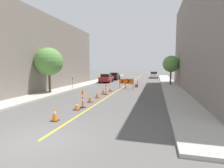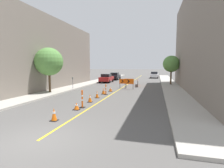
% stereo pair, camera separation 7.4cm
% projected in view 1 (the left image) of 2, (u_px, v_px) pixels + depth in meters
% --- Properties ---
extents(ground_plane, '(300.00, 300.00, 0.00)m').
position_uv_depth(ground_plane, '(38.00, 141.00, 7.11)').
color(ground_plane, '#565451').
extents(lane_stripe, '(0.12, 49.82, 0.01)m').
position_uv_depth(lane_stripe, '(129.00, 83.00, 31.13)').
color(lane_stripe, gold).
rests_on(lane_stripe, ground_plane).
extents(sidewalk_left, '(2.48, 49.82, 0.16)m').
position_uv_depth(sidewalk_left, '(94.00, 82.00, 32.75)').
color(sidewalk_left, '#ADA89E').
rests_on(sidewalk_left, ground_plane).
extents(sidewalk_right, '(2.48, 49.82, 0.16)m').
position_uv_depth(sidewalk_right, '(169.00, 83.00, 29.49)').
color(sidewalk_right, '#ADA89E').
rests_on(sidewalk_right, ground_plane).
extents(building_facade_left, '(6.00, 22.89, 9.10)m').
position_uv_depth(building_facade_left, '(36.00, 54.00, 23.13)').
color(building_facade_left, slate).
rests_on(building_facade_left, ground_plane).
extents(building_facade_right, '(6.00, 25.02, 12.12)m').
position_uv_depth(building_facade_right, '(217.00, 38.00, 19.03)').
color(building_facade_right, slate).
rests_on(building_facade_right, ground_plane).
extents(traffic_cone_nearest, '(0.39, 0.39, 0.73)m').
position_uv_depth(traffic_cone_nearest, '(55.00, 115.00, 9.68)').
color(traffic_cone_nearest, black).
rests_on(traffic_cone_nearest, ground_plane).
extents(traffic_cone_second, '(0.45, 0.45, 0.51)m').
position_uv_depth(traffic_cone_second, '(77.00, 106.00, 12.16)').
color(traffic_cone_second, black).
rests_on(traffic_cone_second, ground_plane).
extents(traffic_cone_third, '(0.40, 0.40, 0.69)m').
position_uv_depth(traffic_cone_third, '(90.00, 98.00, 14.65)').
color(traffic_cone_third, black).
rests_on(traffic_cone_third, ground_plane).
extents(traffic_cone_fourth, '(0.38, 0.38, 0.68)m').
position_uv_depth(traffic_cone_fourth, '(97.00, 94.00, 16.63)').
color(traffic_cone_fourth, black).
rests_on(traffic_cone_fourth, ground_plane).
extents(traffic_cone_fifth, '(0.45, 0.45, 0.70)m').
position_uv_depth(traffic_cone_fifth, '(103.00, 91.00, 18.83)').
color(traffic_cone_fifth, black).
rests_on(traffic_cone_fifth, ground_plane).
extents(traffic_cone_farthest, '(0.46, 0.46, 0.57)m').
position_uv_depth(traffic_cone_farthest, '(110.00, 89.00, 20.81)').
color(traffic_cone_farthest, black).
rests_on(traffic_cone_farthest, ground_plane).
extents(delineator_post_front, '(0.36, 0.36, 1.31)m').
position_uv_depth(delineator_post_front, '(83.00, 100.00, 12.72)').
color(delineator_post_front, black).
rests_on(delineator_post_front, ground_plane).
extents(delineator_post_rear, '(0.35, 0.35, 1.12)m').
position_uv_depth(delineator_post_rear, '(106.00, 90.00, 18.45)').
color(delineator_post_rear, black).
rests_on(delineator_post_rear, ground_plane).
extents(arrow_barricade_primary, '(1.01, 0.11, 1.27)m').
position_uv_depth(arrow_barricade_primary, '(123.00, 82.00, 23.78)').
color(arrow_barricade_primary, '#EF560C').
rests_on(arrow_barricade_primary, ground_plane).
extents(arrow_barricade_secondary, '(1.22, 0.16, 1.38)m').
position_uv_depth(arrow_barricade_secondary, '(129.00, 82.00, 22.73)').
color(arrow_barricade_secondary, '#EF560C').
rests_on(arrow_barricade_secondary, ground_plane).
extents(safety_mesh_fence, '(0.51, 4.12, 0.93)m').
position_uv_depth(safety_mesh_fence, '(138.00, 83.00, 26.73)').
color(safety_mesh_fence, '#EF560C').
rests_on(safety_mesh_fence, ground_plane).
extents(parked_car_curb_near, '(1.94, 4.34, 1.59)m').
position_uv_depth(parked_car_curb_near, '(106.00, 78.00, 32.06)').
color(parked_car_curb_near, maroon).
rests_on(parked_car_curb_near, ground_plane).
extents(parked_car_curb_mid, '(1.95, 4.34, 1.59)m').
position_uv_depth(parked_car_curb_mid, '(115.00, 76.00, 38.17)').
color(parked_car_curb_mid, black).
rests_on(parked_car_curb_mid, ground_plane).
extents(parked_car_curb_far, '(1.95, 4.35, 1.59)m').
position_uv_depth(parked_car_curb_far, '(154.00, 75.00, 43.62)').
color(parked_car_curb_far, silver).
rests_on(parked_car_curb_far, ground_plane).
extents(parking_meter_near_curb, '(0.12, 0.11, 1.47)m').
position_uv_depth(parking_meter_near_curb, '(73.00, 80.00, 22.28)').
color(parking_meter_near_curb, '#4C4C51').
rests_on(parking_meter_near_curb, sidewalk_left).
extents(street_tree_left_near, '(3.04, 3.04, 4.86)m').
position_uv_depth(street_tree_left_near, '(49.00, 62.00, 18.96)').
color(street_tree_left_near, '#4C3823').
rests_on(street_tree_left_near, sidewalk_left).
extents(street_tree_right_near, '(2.54, 2.54, 4.46)m').
position_uv_depth(street_tree_right_near, '(171.00, 64.00, 26.92)').
color(street_tree_right_near, '#4C3823').
rests_on(street_tree_right_near, sidewalk_right).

